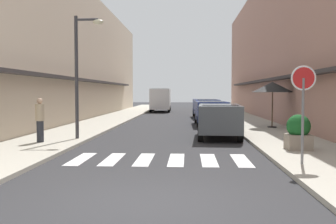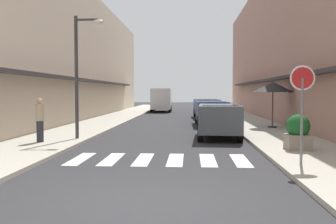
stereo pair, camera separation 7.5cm
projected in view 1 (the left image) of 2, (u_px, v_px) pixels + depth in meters
name	position (u px, v px, depth m)	size (l,w,h in m)	color
ground_plane	(176.00, 122.00, 25.61)	(103.12, 103.12, 0.00)	#2B2B2D
sidewalk_left	(105.00, 121.00, 25.85)	(3.05, 65.62, 0.12)	#ADA899
sidewalk_right	(248.00, 122.00, 25.35)	(3.05, 65.62, 0.12)	#ADA899
building_row_left	(53.00, 54.00, 27.17)	(5.50, 44.19, 9.38)	#C6B299
building_row_right	(305.00, 44.00, 26.22)	(5.50, 44.19, 10.53)	#A87A6B
crosswalk	(160.00, 160.00, 11.35)	(5.20, 2.20, 0.01)	silver
parked_car_near	(219.00, 117.00, 16.71)	(1.95, 4.04, 1.47)	#4C5156
parked_car_mid	(211.00, 110.00, 23.20)	(1.89, 4.24, 1.47)	navy
parked_car_far	(206.00, 106.00, 29.85)	(1.98, 4.50, 1.47)	navy
delivery_van	(161.00, 98.00, 39.58)	(2.11, 5.44, 2.37)	silver
round_street_sign	(303.00, 89.00, 9.97)	(0.65, 0.07, 2.57)	slate
street_lamp	(81.00, 63.00, 15.48)	(1.19, 0.28, 4.94)	#38383D
cafe_umbrella	(273.00, 87.00, 20.42)	(2.17, 2.17, 2.43)	#262626
planter_corner	(298.00, 132.00, 12.58)	(0.77, 0.77, 1.15)	gray
pedestrian_walking_near	(40.00, 119.00, 14.45)	(0.34, 0.34, 1.66)	#282B33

